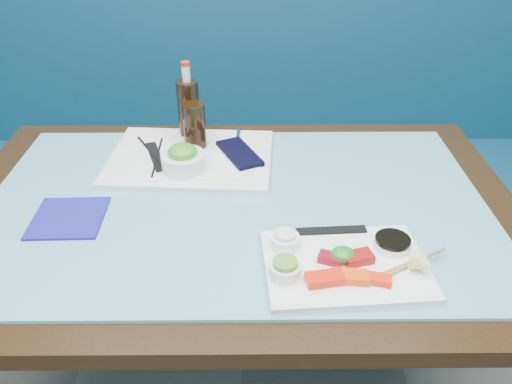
{
  "coord_description": "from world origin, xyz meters",
  "views": [
    {
      "loc": [
        0.04,
        0.44,
        1.45
      ],
      "look_at": [
        0.05,
        1.43,
        0.8
      ],
      "focal_mm": 35.0,
      "sensor_mm": 36.0,
      "label": 1
    }
  ],
  "objects_px": {
    "dining_table": "(237,231)",
    "cola_bottle_body": "(189,111)",
    "booth_bench": "(243,165)",
    "sashimi_plate": "(345,266)",
    "cola_glass": "(195,126)",
    "blue_napkin": "(69,218)",
    "seaweed_bowl": "(183,162)",
    "serving_tray": "(191,158)"
  },
  "relations": [
    {
      "from": "dining_table",
      "to": "cola_bottle_body",
      "type": "distance_m",
      "value": 0.41
    },
    {
      "from": "booth_bench",
      "to": "sashimi_plate",
      "type": "relative_size",
      "value": 9.21
    },
    {
      "from": "booth_bench",
      "to": "cola_bottle_body",
      "type": "bearing_deg",
      "value": -106.0
    },
    {
      "from": "dining_table",
      "to": "cola_glass",
      "type": "distance_m",
      "value": 0.33
    },
    {
      "from": "dining_table",
      "to": "cola_glass",
      "type": "bearing_deg",
      "value": 114.91
    },
    {
      "from": "blue_napkin",
      "to": "cola_bottle_body",
      "type": "bearing_deg",
      "value": 59.02
    },
    {
      "from": "cola_glass",
      "to": "cola_bottle_body",
      "type": "bearing_deg",
      "value": 106.43
    },
    {
      "from": "booth_bench",
      "to": "seaweed_bowl",
      "type": "height_order",
      "value": "booth_bench"
    },
    {
      "from": "seaweed_bowl",
      "to": "cola_glass",
      "type": "bearing_deg",
      "value": 81.25
    },
    {
      "from": "dining_table",
      "to": "cola_glass",
      "type": "height_order",
      "value": "cola_glass"
    },
    {
      "from": "sashimi_plate",
      "to": "cola_glass",
      "type": "height_order",
      "value": "cola_glass"
    },
    {
      "from": "blue_napkin",
      "to": "seaweed_bowl",
      "type": "bearing_deg",
      "value": 38.48
    },
    {
      "from": "sashimi_plate",
      "to": "cola_bottle_body",
      "type": "height_order",
      "value": "cola_bottle_body"
    },
    {
      "from": "blue_napkin",
      "to": "dining_table",
      "type": "bearing_deg",
      "value": 9.95
    },
    {
      "from": "blue_napkin",
      "to": "serving_tray",
      "type": "bearing_deg",
      "value": 46.54
    },
    {
      "from": "sashimi_plate",
      "to": "serving_tray",
      "type": "height_order",
      "value": "same"
    },
    {
      "from": "blue_napkin",
      "to": "booth_bench",
      "type": "bearing_deg",
      "value": 66.87
    },
    {
      "from": "cola_glass",
      "to": "serving_tray",
      "type": "bearing_deg",
      "value": -100.3
    },
    {
      "from": "seaweed_bowl",
      "to": "blue_napkin",
      "type": "xyz_separation_m",
      "value": [
        -0.25,
        -0.2,
        -0.04
      ]
    },
    {
      "from": "seaweed_bowl",
      "to": "booth_bench",
      "type": "bearing_deg",
      "value": 78.84
    },
    {
      "from": "blue_napkin",
      "to": "sashimi_plate",
      "type": "bearing_deg",
      "value": -16.09
    },
    {
      "from": "serving_tray",
      "to": "cola_bottle_body",
      "type": "relative_size",
      "value": 2.46
    },
    {
      "from": "cola_bottle_body",
      "to": "dining_table",
      "type": "bearing_deg",
      "value": -67.0
    },
    {
      "from": "booth_bench",
      "to": "dining_table",
      "type": "xyz_separation_m",
      "value": [
        0.0,
        -0.84,
        0.29
      ]
    },
    {
      "from": "booth_bench",
      "to": "cola_glass",
      "type": "relative_size",
      "value": 23.25
    },
    {
      "from": "cola_glass",
      "to": "dining_table",
      "type": "bearing_deg",
      "value": -65.09
    },
    {
      "from": "serving_tray",
      "to": "blue_napkin",
      "type": "bearing_deg",
      "value": -129.69
    },
    {
      "from": "sashimi_plate",
      "to": "serving_tray",
      "type": "bearing_deg",
      "value": 124.64
    },
    {
      "from": "sashimi_plate",
      "to": "dining_table",
      "type": "bearing_deg",
      "value": 128.98
    },
    {
      "from": "booth_bench",
      "to": "blue_napkin",
      "type": "height_order",
      "value": "booth_bench"
    },
    {
      "from": "cola_glass",
      "to": "blue_napkin",
      "type": "distance_m",
      "value": 0.43
    },
    {
      "from": "dining_table",
      "to": "serving_tray",
      "type": "relative_size",
      "value": 3.16
    },
    {
      "from": "dining_table",
      "to": "blue_napkin",
      "type": "height_order",
      "value": "blue_napkin"
    },
    {
      "from": "dining_table",
      "to": "blue_napkin",
      "type": "xyz_separation_m",
      "value": [
        -0.39,
        -0.07,
        0.09
      ]
    },
    {
      "from": "booth_bench",
      "to": "serving_tray",
      "type": "bearing_deg",
      "value": -101.57
    },
    {
      "from": "serving_tray",
      "to": "dining_table",
      "type": "bearing_deg",
      "value": -53.66
    },
    {
      "from": "sashimi_plate",
      "to": "seaweed_bowl",
      "type": "distance_m",
      "value": 0.53
    },
    {
      "from": "serving_tray",
      "to": "seaweed_bowl",
      "type": "relative_size",
      "value": 3.86
    },
    {
      "from": "cola_bottle_body",
      "to": "blue_napkin",
      "type": "xyz_separation_m",
      "value": [
        -0.24,
        -0.41,
        -0.09
      ]
    },
    {
      "from": "booth_bench",
      "to": "sashimi_plate",
      "type": "bearing_deg",
      "value": -78.1
    },
    {
      "from": "serving_tray",
      "to": "cola_bottle_body",
      "type": "height_order",
      "value": "cola_bottle_body"
    },
    {
      "from": "dining_table",
      "to": "seaweed_bowl",
      "type": "relative_size",
      "value": 12.19
    }
  ]
}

